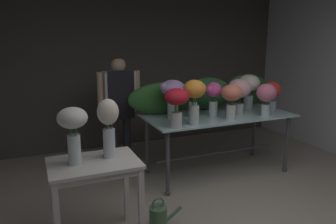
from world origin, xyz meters
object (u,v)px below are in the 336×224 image
object	(u,v)px
vase_blush_anemones	(240,91)
vase_coral_ranunculus	(231,97)
display_table_glass	(218,123)
florist	(120,100)
watering_can	(159,217)
vase_lilac_roses	(173,93)
vase_rosy_snapdragons	(266,95)
vase_ivory_lilies	(249,87)
vase_scarlet_tulips	(272,93)
side_table_white	(94,173)
vase_crimson_freesia	(176,102)
vase_sunset_carnations	(194,95)
vase_white_roses_tall	(73,127)
vase_violet_dahlias	(193,95)
vase_fuchsia_hydrangea	(213,96)
vase_cream_lisianthus_tall	(109,123)

from	to	relation	value
vase_blush_anemones	vase_coral_ranunculus	distance (m)	0.37
display_table_glass	vase_blush_anemones	distance (m)	0.53
florist	watering_can	world-z (taller)	florist
display_table_glass	vase_lilac_roses	size ratio (longest dim) A/B	3.98
vase_rosy_snapdragons	watering_can	bearing A→B (deg)	-159.36
vase_rosy_snapdragons	vase_lilac_roses	distance (m)	1.26
vase_ivory_lilies	vase_scarlet_tulips	bearing A→B (deg)	-54.21
side_table_white	watering_can	bearing A→B (deg)	-4.38
display_table_glass	vase_crimson_freesia	size ratio (longest dim) A/B	4.33
display_table_glass	vase_sunset_carnations	world-z (taller)	vase_sunset_carnations
vase_ivory_lilies	vase_lilac_roses	world-z (taller)	vase_lilac_roses
vase_white_roses_tall	vase_violet_dahlias	bearing A→B (deg)	30.69
vase_violet_dahlias	vase_coral_ranunculus	size ratio (longest dim) A/B	1.02
vase_coral_ranunculus	watering_can	xyz separation A→B (m)	(-1.28, -0.70, -1.01)
vase_white_roses_tall	side_table_white	bearing A→B (deg)	-0.12
display_table_glass	florist	bearing A→B (deg)	147.25
vase_sunset_carnations	vase_lilac_roses	bearing A→B (deg)	109.36
florist	vase_rosy_snapdragons	distance (m)	2.03
display_table_glass	vase_fuchsia_hydrangea	bearing A→B (deg)	-156.45
vase_rosy_snapdragons	vase_violet_dahlias	xyz separation A→B (m)	(-0.92, 0.34, 0.02)
vase_crimson_freesia	vase_lilac_roses	bearing A→B (deg)	71.25
vase_crimson_freesia	vase_cream_lisianthus_tall	distance (m)	1.04
florist	vase_fuchsia_hydrangea	xyz separation A→B (m)	(1.06, -0.81, 0.13)
vase_fuchsia_hydrangea	vase_sunset_carnations	distance (m)	0.49
vase_scarlet_tulips	vase_coral_ranunculus	world-z (taller)	vase_coral_ranunculus
vase_white_roses_tall	vase_rosy_snapdragons	bearing A→B (deg)	13.92
vase_rosy_snapdragons	vase_scarlet_tulips	world-z (taller)	vase_rosy_snapdragons
display_table_glass	watering_can	world-z (taller)	display_table_glass
vase_ivory_lilies	watering_can	distance (m)	2.45
vase_rosy_snapdragons	vase_scarlet_tulips	size ratio (longest dim) A/B	1.02
vase_blush_anemones	vase_lilac_roses	bearing A→B (deg)	173.50
vase_white_roses_tall	vase_cream_lisianthus_tall	distance (m)	0.32
vase_fuchsia_hydrangea	vase_cream_lisianthus_tall	bearing A→B (deg)	-152.32
vase_rosy_snapdragons	vase_lilac_roses	xyz separation A→B (m)	(-1.20, 0.36, 0.06)
display_table_glass	vase_fuchsia_hydrangea	world-z (taller)	vase_fuchsia_hydrangea
vase_sunset_carnations	vase_white_roses_tall	xyz separation A→B (m)	(-1.49, -0.64, -0.07)
vase_fuchsia_hydrangea	vase_violet_dahlias	xyz separation A→B (m)	(-0.26, 0.09, 0.02)
florist	vase_cream_lisianthus_tall	world-z (taller)	florist
vase_fuchsia_hydrangea	vase_scarlet_tulips	size ratio (longest dim) A/B	1.08
vase_ivory_lilies	florist	bearing A→B (deg)	161.91
vase_cream_lisianthus_tall	display_table_glass	bearing A→B (deg)	27.40
vase_violet_dahlias	watering_can	size ratio (longest dim) A/B	1.32
florist	vase_violet_dahlias	bearing A→B (deg)	-42.39
watering_can	vase_crimson_freesia	bearing A→B (deg)	52.95
florist	vase_fuchsia_hydrangea	world-z (taller)	florist
display_table_glass	vase_lilac_roses	world-z (taller)	vase_lilac_roses
side_table_white	vase_cream_lisianthus_tall	world-z (taller)	vase_cream_lisianthus_tall
vase_scarlet_tulips	vase_coral_ranunculus	bearing A→B (deg)	-166.88
side_table_white	vase_scarlet_tulips	distance (m)	2.85
vase_crimson_freesia	vase_scarlet_tulips	world-z (taller)	vase_crimson_freesia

